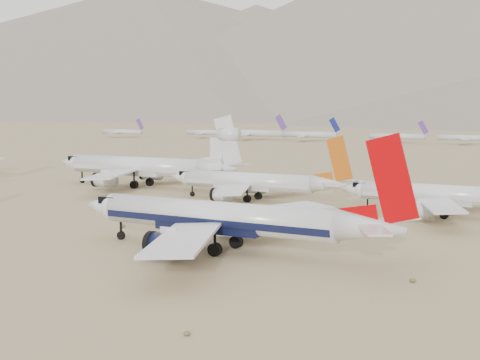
# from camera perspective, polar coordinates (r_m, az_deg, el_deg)

# --- Properties ---
(ground) EXTENTS (7000.00, 7000.00, 0.00)m
(ground) POSITION_cam_1_polar(r_m,az_deg,el_deg) (92.30, -0.69, -7.08)
(ground) COLOR #927955
(ground) RESTS_ON ground
(main_airliner) EXTENTS (51.14, 49.95, 18.05)m
(main_airliner) POSITION_cam_1_polar(r_m,az_deg,el_deg) (97.89, -0.86, -3.36)
(main_airliner) COLOR silver
(main_airliner) RESTS_ON ground
(row2_gold_tail) EXTENTS (42.20, 41.27, 15.02)m
(row2_gold_tail) POSITION_cam_1_polar(r_m,az_deg,el_deg) (135.95, 17.53, -1.29)
(row2_gold_tail) COLOR silver
(row2_gold_tail) RESTS_ON ground
(row2_orange_tail) EXTENTS (43.20, 42.26, 15.41)m
(row2_orange_tail) POSITION_cam_1_polar(r_m,az_deg,el_deg) (152.21, 1.29, -0.19)
(row2_orange_tail) COLOR silver
(row2_orange_tail) RESTS_ON ground
(row2_white_trijet) EXTENTS (55.25, 54.00, 19.58)m
(row2_white_trijet) POSITION_cam_1_polar(r_m,az_deg,el_deg) (180.07, -8.01, 1.16)
(row2_white_trijet) COLOR silver
(row2_white_trijet) RESTS_ON ground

